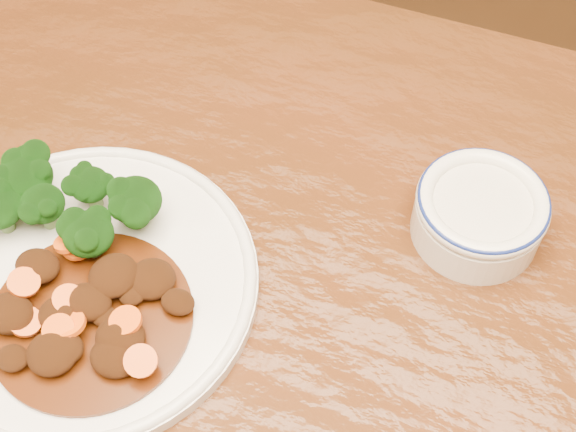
% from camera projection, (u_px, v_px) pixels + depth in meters
% --- Properties ---
extents(dinner_plate, '(0.28, 0.28, 0.02)m').
position_uv_depth(dinner_plate, '(85.00, 283.00, 0.63)').
color(dinner_plate, white).
rests_on(dinner_plate, dining_table).
extents(broccoli_florets, '(0.14, 0.09, 0.05)m').
position_uv_depth(broccoli_florets, '(63.00, 201.00, 0.64)').
color(broccoli_florets, '#5D8444').
rests_on(broccoli_florets, dinner_plate).
extents(mince_stew, '(0.16, 0.16, 0.03)m').
position_uv_depth(mince_stew, '(89.00, 314.00, 0.60)').
color(mince_stew, '#451F07').
rests_on(mince_stew, dinner_plate).
extents(dip_bowl, '(0.11, 0.11, 0.05)m').
position_uv_depth(dip_bowl, '(480.00, 213.00, 0.65)').
color(dip_bowl, white).
rests_on(dip_bowl, dining_table).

